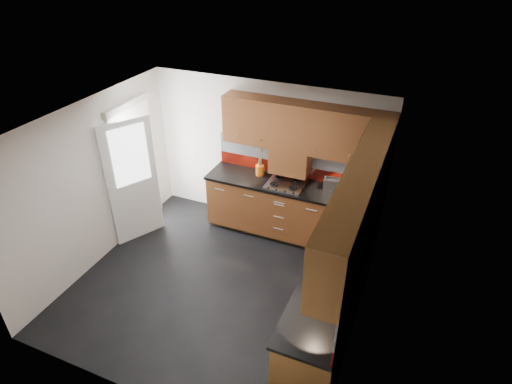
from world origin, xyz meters
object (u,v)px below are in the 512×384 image
at_px(gas_hob, 286,184).
at_px(food_processor, 348,244).
at_px(toaster, 332,184).
at_px(utensil_pot, 260,169).

bearing_deg(gas_hob, food_processor, -46.00).
xyz_separation_m(gas_hob, toaster, (0.67, 0.16, 0.07)).
distance_m(utensil_pot, toaster, 1.15).
distance_m(gas_hob, toaster, 0.69).
distance_m(gas_hob, food_processor, 1.76).
distance_m(toaster, food_processor, 1.52).
xyz_separation_m(utensil_pot, food_processor, (1.70, -1.40, 0.05)).
relative_size(utensil_pot, toaster, 1.84).
bearing_deg(toaster, food_processor, -68.83).
relative_size(gas_hob, toaster, 2.20).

